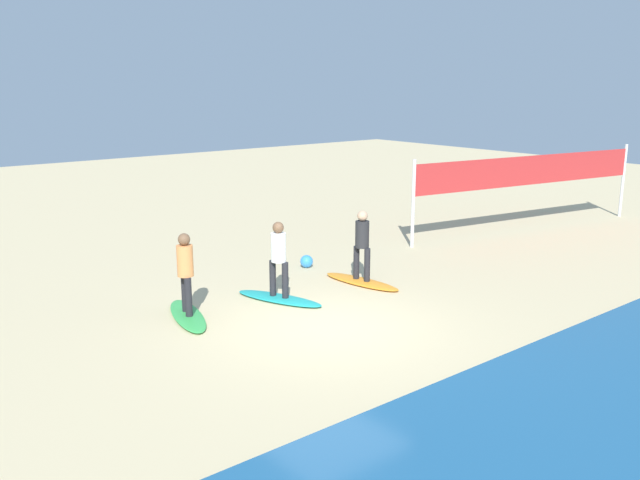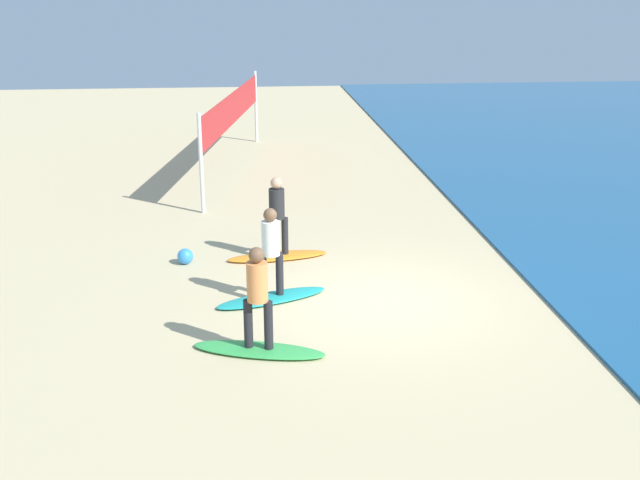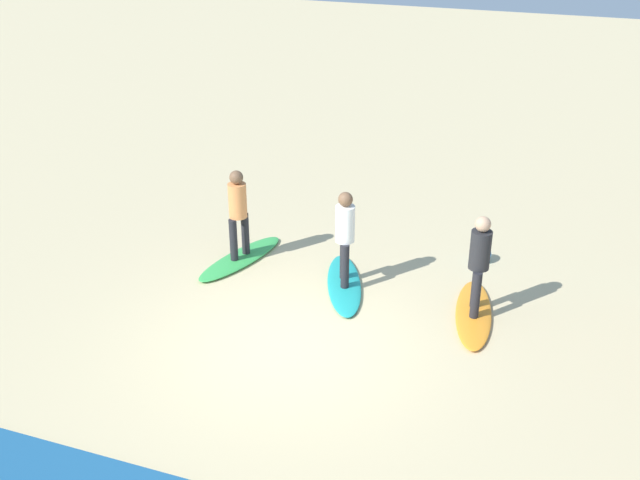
{
  "view_description": "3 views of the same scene",
  "coord_description": "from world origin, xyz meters",
  "px_view_note": "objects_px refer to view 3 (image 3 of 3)",
  "views": [
    {
      "loc": [
        7.72,
        9.3,
        4.62
      ],
      "look_at": [
        -1.23,
        -1.76,
        1.21
      ],
      "focal_mm": 37.56,
      "sensor_mm": 36.0,
      "label": 1
    },
    {
      "loc": [
        12.6,
        -2.27,
        5.47
      ],
      "look_at": [
        -0.36,
        -1.02,
        1.07
      ],
      "focal_mm": 43.1,
      "sensor_mm": 36.0,
      "label": 2
    },
    {
      "loc": [
        -3.51,
        8.63,
        6.39
      ],
      "look_at": [
        -0.05,
        -1.15,
        1.21
      ],
      "focal_mm": 42.23,
      "sensor_mm": 36.0,
      "label": 3
    }
  ],
  "objects_px": {
    "surfer_orange": "(479,258)",
    "surfer_teal": "(345,232)",
    "surfboard_teal": "(344,284)",
    "surfboard_green": "(241,258)",
    "surfer_green": "(238,208)",
    "beach_ball": "(482,254)",
    "surfboard_orange": "(473,314)"
  },
  "relations": [
    {
      "from": "surfboard_orange",
      "to": "surfboard_teal",
      "type": "relative_size",
      "value": 1.0
    },
    {
      "from": "surfer_orange",
      "to": "surfboard_teal",
      "type": "bearing_deg",
      "value": -5.23
    },
    {
      "from": "surfer_orange",
      "to": "surfboard_green",
      "type": "distance_m",
      "value": 4.4
    },
    {
      "from": "surfboard_teal",
      "to": "surfer_teal",
      "type": "height_order",
      "value": "surfer_teal"
    },
    {
      "from": "surfer_green",
      "to": "surfer_teal",
      "type": "bearing_deg",
      "value": 172.36
    },
    {
      "from": "surfboard_orange",
      "to": "beach_ball",
      "type": "xyz_separation_m",
      "value": [
        0.16,
        -1.89,
        0.12
      ]
    },
    {
      "from": "surfboard_teal",
      "to": "surfboard_green",
      "type": "distance_m",
      "value": 2.07
    },
    {
      "from": "surfer_teal",
      "to": "surfboard_green",
      "type": "bearing_deg",
      "value": -7.64
    },
    {
      "from": "surfer_teal",
      "to": "beach_ball",
      "type": "bearing_deg",
      "value": -140.69
    },
    {
      "from": "surfboard_teal",
      "to": "surfer_teal",
      "type": "distance_m",
      "value": 0.99
    },
    {
      "from": "surfboard_green",
      "to": "surfer_green",
      "type": "bearing_deg",
      "value": 105.98
    },
    {
      "from": "surfer_teal",
      "to": "surfer_green",
      "type": "bearing_deg",
      "value": -7.64
    },
    {
      "from": "surfboard_teal",
      "to": "surfboard_green",
      "type": "xyz_separation_m",
      "value": [
        2.05,
        -0.27,
        0.0
      ]
    },
    {
      "from": "surfer_teal",
      "to": "surfboard_green",
      "type": "distance_m",
      "value": 2.29
    },
    {
      "from": "surfboard_teal",
      "to": "surfboard_green",
      "type": "relative_size",
      "value": 1.0
    },
    {
      "from": "surfboard_teal",
      "to": "surfer_green",
      "type": "height_order",
      "value": "surfer_green"
    },
    {
      "from": "surfer_green",
      "to": "beach_ball",
      "type": "height_order",
      "value": "surfer_green"
    },
    {
      "from": "surfboard_green",
      "to": "beach_ball",
      "type": "xyz_separation_m",
      "value": [
        -4.11,
        -1.41,
        0.12
      ]
    },
    {
      "from": "surfer_teal",
      "to": "surfer_green",
      "type": "distance_m",
      "value": 2.07
    },
    {
      "from": "surfboard_orange",
      "to": "surfboard_green",
      "type": "bearing_deg",
      "value": -104.97
    },
    {
      "from": "surfer_teal",
      "to": "surfboard_green",
      "type": "xyz_separation_m",
      "value": [
        2.05,
        -0.27,
        -0.99
      ]
    },
    {
      "from": "surfboard_green",
      "to": "surfer_green",
      "type": "height_order",
      "value": "surfer_green"
    },
    {
      "from": "surfer_teal",
      "to": "surfer_orange",
      "type": "bearing_deg",
      "value": 174.77
    },
    {
      "from": "surfboard_teal",
      "to": "beach_ball",
      "type": "relative_size",
      "value": 6.52
    },
    {
      "from": "surfer_orange",
      "to": "surfer_teal",
      "type": "relative_size",
      "value": 1.0
    },
    {
      "from": "surfer_teal",
      "to": "surfboard_teal",
      "type": "bearing_deg",
      "value": 180.0
    },
    {
      "from": "surfer_orange",
      "to": "surfer_teal",
      "type": "xyz_separation_m",
      "value": [
        2.21,
        -0.2,
        0.0
      ]
    },
    {
      "from": "surfboard_teal",
      "to": "beach_ball",
      "type": "xyz_separation_m",
      "value": [
        -2.06,
        -1.68,
        0.12
      ]
    },
    {
      "from": "surfer_orange",
      "to": "surfboard_green",
      "type": "xyz_separation_m",
      "value": [
        4.26,
        -0.48,
        -0.99
      ]
    },
    {
      "from": "surfer_orange",
      "to": "surfboard_orange",
      "type": "bearing_deg",
      "value": 0.0
    },
    {
      "from": "surfer_orange",
      "to": "beach_ball",
      "type": "relative_size",
      "value": 5.09
    },
    {
      "from": "surfer_orange",
      "to": "surfboard_green",
      "type": "bearing_deg",
      "value": -6.39
    }
  ]
}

